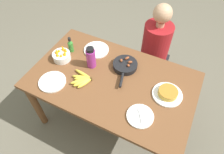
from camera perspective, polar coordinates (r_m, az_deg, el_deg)
ground_plane at (r=2.40m, az=0.00°, el=-11.45°), size 14.00×14.00×0.00m
dining_table at (r=1.87m, az=0.00°, el=-2.49°), size 1.48×0.90×0.72m
banana_bunch at (r=1.78m, az=-8.35°, el=-0.74°), size 0.21×0.20×0.04m
skillet at (r=1.87m, az=3.75°, el=3.32°), size 0.23×0.38×0.08m
frittata_plate_center at (r=1.73m, az=15.60°, el=-4.53°), size 0.25×0.25×0.06m
empty_plate_near_front at (r=2.05m, az=-4.49°, el=7.74°), size 0.25×0.25×0.02m
empty_plate_far_left at (r=1.84m, az=-16.68°, el=-1.31°), size 0.24×0.24×0.02m
empty_plate_far_right at (r=1.59m, az=8.03°, el=-11.01°), size 0.21×0.21×0.02m
fruit_bowl_mango at (r=1.99m, az=-14.21°, el=5.97°), size 0.17×0.17×0.13m
water_bottle at (r=1.84m, az=-6.04°, el=5.51°), size 0.09×0.09×0.22m
hot_sauce_bottle at (r=2.04m, az=-11.76°, el=8.86°), size 0.05×0.05×0.17m
person_figure at (r=2.41m, az=11.71°, el=5.98°), size 0.34×0.34×1.12m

